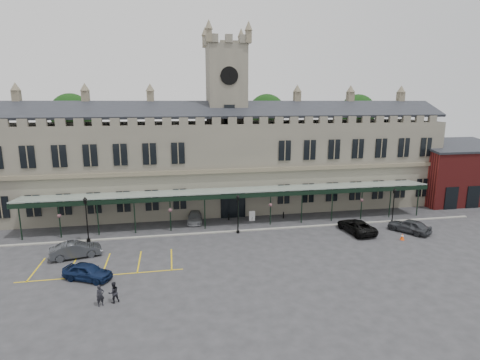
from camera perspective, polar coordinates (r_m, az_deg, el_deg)
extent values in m
plane|color=#2C2C2F|center=(38.91, 1.66, -10.50)|extent=(140.00, 140.00, 0.00)
cube|color=#605C50|center=(52.46, -2.01, 2.22)|extent=(60.00, 10.00, 12.00)
cube|color=brown|center=(47.39, -1.07, 1.42)|extent=(60.00, 0.35, 0.50)
cube|color=black|center=(49.25, -1.64, 10.72)|extent=(60.00, 4.77, 2.20)
cube|color=black|center=(54.19, -2.48, 10.82)|extent=(60.00, 4.77, 2.20)
cube|color=black|center=(48.43, -1.07, -3.57)|extent=(3.20, 0.18, 3.80)
cube|color=#605C50|center=(51.85, -2.05, 7.68)|extent=(5.00, 5.00, 22.00)
cylinder|color=silver|center=(49.28, -1.65, 15.60)|extent=(2.20, 0.12, 2.20)
cylinder|color=black|center=(49.21, -1.64, 15.61)|extent=(2.30, 0.04, 2.30)
cube|color=black|center=(49.21, -1.62, 9.78)|extent=(1.40, 0.12, 2.80)
cube|color=#8C9E93|center=(46.07, -0.69, -1.55)|extent=(50.00, 4.00, 0.40)
cube|color=black|center=(44.22, -0.24, -2.46)|extent=(50.00, 0.18, 0.50)
cube|color=maroon|center=(64.60, 29.82, 0.68)|extent=(12.00, 8.00, 8.00)
cube|color=black|center=(64.00, 30.24, 4.63)|extent=(12.40, 8.36, 1.47)
cube|color=gray|center=(43.92, 0.12, -7.74)|extent=(60.00, 0.40, 0.12)
cylinder|color=#332314|center=(62.43, -23.76, 2.78)|extent=(0.70, 0.70, 12.00)
sphere|color=black|center=(61.83, -24.31, 9.19)|extent=(6.00, 6.00, 6.00)
cylinder|color=#332314|center=(62.77, 3.99, 3.81)|extent=(0.70, 0.70, 12.00)
sphere|color=black|center=(62.17, 4.09, 10.21)|extent=(6.00, 6.00, 6.00)
cylinder|color=#332314|center=(68.55, 17.08, 4.00)|extent=(0.70, 0.70, 12.00)
sphere|color=black|center=(68.00, 17.45, 9.84)|extent=(6.00, 6.00, 6.00)
cylinder|color=black|center=(43.96, -22.07, -8.49)|extent=(0.39, 0.39, 0.32)
cylinder|color=black|center=(43.34, -22.28, -6.02)|extent=(0.13, 0.13, 4.30)
cube|color=black|center=(42.72, -22.52, -3.07)|extent=(0.30, 0.30, 0.43)
cone|color=black|center=(42.63, -22.56, -2.58)|extent=(0.47, 0.47, 0.32)
cylinder|color=black|center=(43.33, -0.31, -7.89)|extent=(0.35, 0.35, 0.30)
cylinder|color=black|center=(42.75, -0.32, -5.59)|extent=(0.12, 0.12, 3.94)
cube|color=black|center=(42.16, -0.32, -2.85)|extent=(0.28, 0.28, 0.39)
cone|color=black|center=(42.07, -0.32, -2.39)|extent=(0.43, 0.43, 0.30)
cylinder|color=black|center=(50.48, 22.15, -5.91)|extent=(0.34, 0.34, 0.29)
cylinder|color=black|center=(49.99, 22.31, -3.98)|extent=(0.11, 0.11, 3.82)
cube|color=black|center=(49.50, 22.49, -1.69)|extent=(0.27, 0.27, 0.38)
cone|color=black|center=(49.43, 22.52, -1.31)|extent=(0.42, 0.42, 0.29)
cube|color=#FD4A08|center=(45.00, 23.46, -8.33)|extent=(0.38, 0.38, 0.04)
cone|color=#FD4A08|center=(44.89, 23.50, -7.94)|extent=(0.44, 0.44, 0.70)
cylinder|color=silver|center=(44.86, 23.51, -7.82)|extent=(0.29, 0.29, 0.10)
cylinder|color=black|center=(47.52, 1.85, -5.94)|extent=(0.06, 0.06, 0.53)
cube|color=silver|center=(47.41, 1.85, -5.51)|extent=(0.75, 0.10, 1.28)
cylinder|color=black|center=(47.75, -1.73, -5.63)|extent=(0.16, 0.16, 0.88)
cylinder|color=black|center=(48.76, 6.64, -5.34)|extent=(0.15, 0.15, 0.85)
imported|color=#0D1B3C|center=(35.02, -22.22, -12.80)|extent=(4.53, 3.37, 1.43)
imported|color=#313438|center=(40.05, -23.75, -9.71)|extent=(4.91, 2.69, 1.53)
imported|color=#97999E|center=(47.39, -6.88, -5.60)|extent=(2.21, 4.53, 1.27)
imported|color=black|center=(45.35, 17.30, -6.74)|extent=(3.01, 5.59, 1.49)
imported|color=#313438|center=(47.51, 24.38, -6.37)|extent=(4.07, 4.93, 1.58)
imported|color=black|center=(30.61, -20.52, -16.17)|extent=(0.71, 0.63, 1.63)
imported|color=black|center=(30.72, -18.71, -15.91)|extent=(0.99, 0.92, 1.64)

